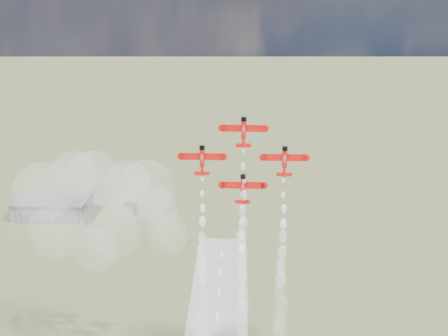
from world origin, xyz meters
TOP-DOWN VIEW (x-y plane):
  - hangar at (-120.00, 180.00)m, footprint 50.00×28.00m
  - plane_lead at (11.57, 7.97)m, footprint 13.38×4.57m
  - plane_left at (-1.29, 6.23)m, footprint 13.38×4.57m
  - plane_right at (24.43, 6.23)m, footprint 13.38×4.57m
  - plane_slot at (11.57, 4.50)m, footprint 13.38×4.57m
  - smoke_trail_lead at (11.58, -1.03)m, footprint 5.89×13.23m
  - smoke_trail_left at (-1.22, -2.61)m, footprint 5.53×12.76m
  - smoke_trail_right at (24.35, -2.79)m, footprint 5.42×13.36m
  - smoke_trail_slot at (11.79, -4.53)m, footprint 5.92×12.79m
  - drifted_smoke_cloud at (-40.50, 24.13)m, footprint 65.65×40.39m

SIDE VIEW (x-z plane):
  - hangar at x=-120.00m, z-range 0.00..13.00m
  - smoke_trail_slot at x=11.79m, z-range 25.79..79.75m
  - smoke_trail_left at x=-1.22m, z-range 35.09..88.31m
  - smoke_trail_right at x=24.35m, z-range 35.08..88.59m
  - smoke_trail_lead at x=11.58m, z-range 43.77..97.33m
  - drifted_smoke_cloud at x=-40.50m, z-range 53.87..108.71m
  - plane_slot at x=11.57m, z-range 94.08..103.55m
  - plane_left at x=-1.29m, z-range 102.91..112.38m
  - plane_right at x=24.43m, z-range 102.91..112.38m
  - plane_lead at x=11.57m, z-range 111.75..121.22m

